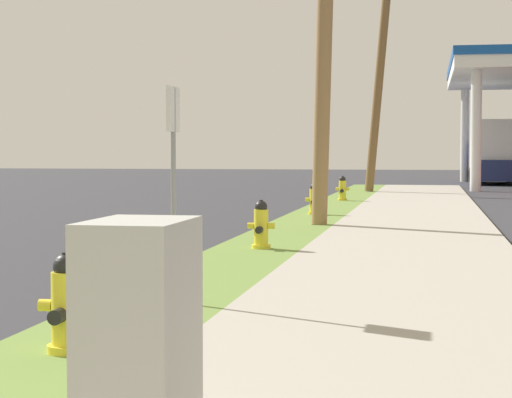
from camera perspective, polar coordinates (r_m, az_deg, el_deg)
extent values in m
cylinder|color=yellow|center=(7.10, -11.53, -8.97)|extent=(0.29, 0.29, 0.06)
cylinder|color=yellow|center=(7.05, -11.55, -6.82)|extent=(0.22, 0.22, 0.60)
sphere|color=black|center=(7.00, -11.58, -4.08)|extent=(0.19, 0.19, 0.19)
cylinder|color=black|center=(6.99, -11.58, -3.43)|extent=(0.06, 0.06, 0.05)
cylinder|color=yellow|center=(7.11, -12.76, -6.37)|extent=(0.10, 0.09, 0.09)
cylinder|color=yellow|center=(6.99, -10.33, -6.50)|extent=(0.10, 0.09, 0.09)
cylinder|color=black|center=(6.90, -12.08, -7.06)|extent=(0.11, 0.12, 0.11)
cylinder|color=yellow|center=(14.26, 0.32, -2.93)|extent=(0.29, 0.29, 0.06)
cylinder|color=yellow|center=(14.24, 0.32, -1.85)|extent=(0.22, 0.22, 0.60)
sphere|color=black|center=(14.21, 0.32, -0.48)|extent=(0.19, 0.19, 0.19)
cylinder|color=black|center=(14.21, 0.32, -0.16)|extent=(0.06, 0.06, 0.05)
cylinder|color=yellow|center=(14.26, -0.32, -1.64)|extent=(0.10, 0.09, 0.09)
cylinder|color=yellow|center=(14.21, 0.95, -1.66)|extent=(0.10, 0.09, 0.09)
cylinder|color=black|center=(14.07, 0.19, -1.91)|extent=(0.11, 0.12, 0.11)
cylinder|color=yellow|center=(21.99, 3.58, -0.86)|extent=(0.29, 0.29, 0.06)
cylinder|color=yellow|center=(21.97, 3.59, -0.16)|extent=(0.22, 0.22, 0.60)
sphere|color=black|center=(21.96, 3.59, 0.72)|extent=(0.19, 0.19, 0.19)
cylinder|color=black|center=(21.96, 3.59, 0.93)|extent=(0.06, 0.06, 0.05)
cylinder|color=yellow|center=(21.99, 3.17, -0.03)|extent=(0.10, 0.09, 0.09)
cylinder|color=yellow|center=(21.95, 4.00, -0.04)|extent=(0.10, 0.09, 0.09)
cylinder|color=black|center=(21.81, 3.53, -0.19)|extent=(0.11, 0.12, 0.11)
cylinder|color=yellow|center=(28.26, 5.32, -0.03)|extent=(0.29, 0.29, 0.06)
cylinder|color=yellow|center=(28.24, 5.32, 0.52)|extent=(0.22, 0.22, 0.60)
sphere|color=black|center=(28.23, 5.32, 1.21)|extent=(0.19, 0.19, 0.19)
cylinder|color=black|center=(28.23, 5.32, 1.37)|extent=(0.06, 0.06, 0.05)
cylinder|color=yellow|center=(28.26, 5.00, 0.62)|extent=(0.10, 0.09, 0.09)
cylinder|color=yellow|center=(28.23, 5.64, 0.61)|extent=(0.10, 0.09, 0.09)
cylinder|color=black|center=(28.07, 5.29, 0.50)|extent=(0.11, 0.12, 0.11)
cylinder|color=brown|center=(34.89, 7.55, 7.26)|extent=(1.09, 0.71, 8.26)
cube|color=#B7B7B2|center=(4.07, -7.16, -9.71)|extent=(0.41, 0.62, 1.20)
cylinder|color=gray|center=(9.14, -5.08, 0.18)|extent=(0.05, 0.05, 2.10)
cube|color=white|center=(9.14, -5.11, 5.51)|extent=(0.04, 0.36, 0.44)
cylinder|color=silver|center=(38.31, 13.33, 4.11)|extent=(0.44, 0.44, 4.88)
cylinder|color=silver|center=(50.37, 12.67, 3.82)|extent=(0.44, 0.44, 4.88)
cube|color=navy|center=(47.44, 14.35, 1.77)|extent=(2.03, 6.41, 1.00)
cube|color=white|center=(46.67, 14.43, 3.53)|extent=(1.98, 3.98, 1.90)
cube|color=navy|center=(49.48, 14.21, 2.91)|extent=(1.85, 2.06, 0.90)
cylinder|color=black|center=(50.05, 13.07, 1.46)|extent=(0.22, 0.76, 0.76)
cylinder|color=black|center=(50.16, 15.24, 1.44)|extent=(0.22, 0.76, 0.76)
cylinder|color=black|center=(44.75, 13.34, 1.29)|extent=(0.22, 0.76, 0.76)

